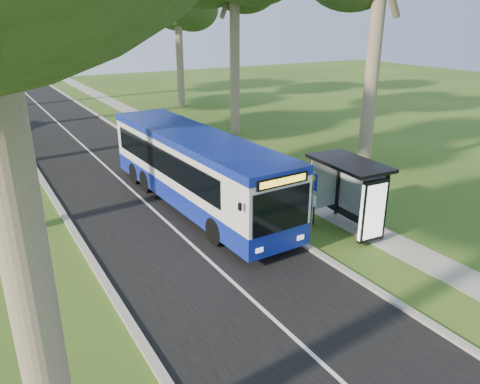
% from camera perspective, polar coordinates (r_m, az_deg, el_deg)
% --- Properties ---
extents(ground, '(120.00, 120.00, 0.00)m').
position_cam_1_polar(ground, '(16.53, 10.70, -8.33)').
color(ground, '#2D5219').
rests_on(ground, ground).
extents(road, '(7.00, 100.00, 0.02)m').
position_cam_1_polar(road, '(23.00, -12.81, -0.01)').
color(road, black).
rests_on(road, ground).
extents(kerb_east, '(0.25, 100.00, 0.12)m').
position_cam_1_polar(kerb_east, '(24.19, -4.96, 1.59)').
color(kerb_east, '#9E9B93').
rests_on(kerb_east, ground).
extents(kerb_west, '(0.25, 100.00, 0.12)m').
position_cam_1_polar(kerb_west, '(22.26, -21.35, -1.51)').
color(kerb_west, '#9E9B93').
rests_on(kerb_west, ground).
extents(centre_line, '(0.12, 100.00, 0.00)m').
position_cam_1_polar(centre_line, '(22.99, -12.81, 0.02)').
color(centre_line, white).
rests_on(centre_line, road).
extents(footpath, '(1.50, 100.00, 0.02)m').
position_cam_1_polar(footpath, '(25.58, 1.08, 2.61)').
color(footpath, gray).
rests_on(footpath, ground).
extents(bus, '(2.99, 12.41, 3.27)m').
position_cam_1_polar(bus, '(20.37, -5.50, 2.76)').
color(bus, white).
rests_on(bus, ground).
extents(bus_stop_sign, '(0.09, 0.36, 2.59)m').
position_cam_1_polar(bus_stop_sign, '(17.52, 8.84, -0.68)').
color(bus_stop_sign, gray).
rests_on(bus_stop_sign, ground).
extents(bus_shelter, '(1.96, 3.37, 2.80)m').
position_cam_1_polar(bus_shelter, '(18.12, 14.34, 0.88)').
color(bus_shelter, black).
rests_on(bus_shelter, ground).
extents(litter_bin, '(0.52, 0.52, 0.90)m').
position_cam_1_polar(litter_bin, '(19.11, 8.35, -2.55)').
color(litter_bin, black).
rests_on(litter_bin, ground).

